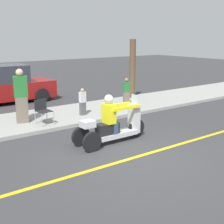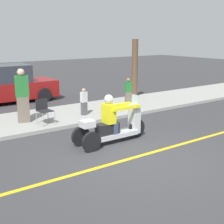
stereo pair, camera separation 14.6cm
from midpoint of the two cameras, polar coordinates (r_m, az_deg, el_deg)
ground_plane at (r=7.99m, az=4.89°, el=-8.23°), size 60.00×60.00×0.00m
lane_stripe at (r=8.08m, az=5.72°, el=-7.96°), size 24.00×0.12×0.01m
sidewalk_strip at (r=11.69m, az=-9.72°, el=-0.88°), size 28.00×2.80×0.12m
motorcycle_trike at (r=8.85m, az=0.49°, el=-2.48°), size 2.32×0.67×1.41m
spectator_by_tree at (r=10.83m, az=-15.69°, el=2.70°), size 0.48×0.36×1.81m
spectator_mid_group at (r=13.11m, az=3.29°, el=3.65°), size 0.31×0.23×1.15m
spectator_far_back at (r=11.51m, az=-4.79°, el=1.81°), size 0.25×0.16×0.99m
folding_chair_curbside at (r=10.56m, az=-12.02°, el=0.58°), size 0.51×0.51×0.82m
parked_car_lot_right at (r=14.95m, az=-18.75°, el=4.65°), size 4.42×1.97×1.70m
tree_trunk at (r=14.65m, az=4.47°, el=7.87°), size 0.28×0.28×2.71m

